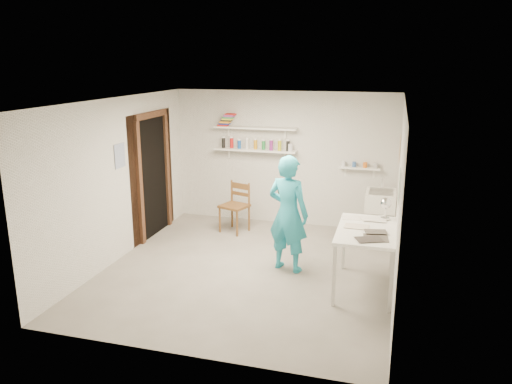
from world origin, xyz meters
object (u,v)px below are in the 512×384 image
(man, at_px, (288,214))
(wooden_chair, at_px, (234,206))
(belfast_sink, at_px, (381,200))
(work_table, at_px, (365,259))
(wall_clock, at_px, (287,191))
(desk_lamp, at_px, (386,203))

(man, relative_size, wooden_chair, 1.79)
(belfast_sink, relative_size, work_table, 0.48)
(belfast_sink, bearing_deg, man, -128.37)
(wall_clock, bearing_deg, work_table, -9.25)
(wooden_chair, relative_size, work_table, 0.75)
(belfast_sink, bearing_deg, wall_clock, -133.98)
(wall_clock, relative_size, wooden_chair, 0.32)
(man, xyz_separation_m, desk_lamp, (1.31, 0.14, 0.21))
(wooden_chair, xyz_separation_m, work_table, (2.34, -1.70, -0.05))
(belfast_sink, distance_m, man, 1.96)
(belfast_sink, height_order, desk_lamp, desk_lamp)
(man, xyz_separation_m, wooden_chair, (-1.23, 1.34, -0.37))
(man, height_order, wall_clock, man)
(wall_clock, height_order, desk_lamp, wall_clock)
(wall_clock, bearing_deg, man, -57.00)
(belfast_sink, xyz_separation_m, desk_lamp, (0.10, -1.39, 0.35))
(desk_lamp, bearing_deg, work_table, -112.42)
(belfast_sink, distance_m, work_table, 1.91)
(belfast_sink, xyz_separation_m, work_table, (-0.11, -1.89, -0.29))
(wall_clock, distance_m, wooden_chair, 1.75)
(wall_clock, bearing_deg, belfast_sink, 62.52)
(wooden_chair, distance_m, desk_lamp, 2.87)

